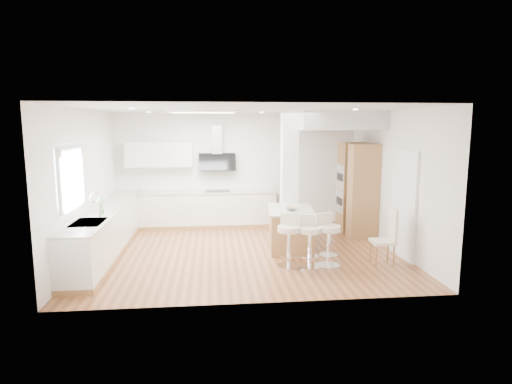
{
  "coord_description": "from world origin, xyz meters",
  "views": [
    {
      "loc": [
        -0.62,
        -8.22,
        2.5
      ],
      "look_at": [
        0.26,
        0.4,
        1.14
      ],
      "focal_mm": 30.0,
      "sensor_mm": 36.0,
      "label": 1
    }
  ],
  "objects": [
    {
      "name": "dining_chair",
      "position": [
        2.51,
        -1.02,
        0.55
      ],
      "size": [
        0.42,
        0.42,
        1.03
      ],
      "rotation": [
        0.0,
        0.0,
        -0.06
      ],
      "color": "beige",
      "rests_on": "ground"
    },
    {
      "name": "wall_right",
      "position": [
        3.0,
        0.0,
        1.4
      ],
      "size": [
        0.04,
        5.0,
        2.8
      ],
      "primitive_type": "cube",
      "color": "white",
      "rests_on": "ground"
    },
    {
      "name": "bar_stool_a",
      "position": [
        0.71,
        -0.97,
        0.53
      ],
      "size": [
        0.54,
        0.54,
        0.94
      ],
      "rotation": [
        0.0,
        0.0,
        -0.35
      ],
      "color": "silver",
      "rests_on": "ground"
    },
    {
      "name": "wall_left",
      "position": [
        -3.0,
        0.0,
        1.4
      ],
      "size": [
        0.04,
        5.0,
        2.8
      ],
      "primitive_type": "cube",
      "color": "white",
      "rests_on": "ground"
    },
    {
      "name": "ceiling",
      "position": [
        0.0,
        0.0,
        0.0
      ],
      "size": [
        6.0,
        5.0,
        0.02
      ],
      "primitive_type": "cube",
      "color": "silver",
      "rests_on": "ground"
    },
    {
      "name": "peninsula",
      "position": [
        0.94,
        0.15,
        0.42
      ],
      "size": [
        1.02,
        1.44,
        0.89
      ],
      "rotation": [
        0.0,
        0.0,
        -0.1
      ],
      "color": "#A87B48",
      "rests_on": "ground"
    },
    {
      "name": "wall_back",
      "position": [
        0.0,
        2.5,
        1.4
      ],
      "size": [
        6.0,
        0.04,
        2.8
      ],
      "primitive_type": "cube",
      "color": "white",
      "rests_on": "ground"
    },
    {
      "name": "counter_left",
      "position": [
        -2.7,
        0.23,
        0.46
      ],
      "size": [
        0.63,
        4.5,
        1.35
      ],
      "color": "#A87B48",
      "rests_on": "ground"
    },
    {
      "name": "oven_column",
      "position": [
        2.68,
        1.23,
        1.05
      ],
      "size": [
        0.63,
        1.21,
        2.1
      ],
      "color": "#A87B48",
      "rests_on": "ground"
    },
    {
      "name": "bar_stool_c",
      "position": [
        1.41,
        -1.01,
        0.53
      ],
      "size": [
        0.56,
        0.56,
        0.95
      ],
      "rotation": [
        0.0,
        0.0,
        0.41
      ],
      "color": "silver",
      "rests_on": "ground"
    },
    {
      "name": "pillar",
      "position": [
        1.05,
        0.95,
        1.4
      ],
      "size": [
        0.35,
        0.35,
        2.8
      ],
      "color": "white",
      "rests_on": "ground"
    },
    {
      "name": "window_left",
      "position": [
        -2.96,
        -0.9,
        1.69
      ],
      "size": [
        0.06,
        1.28,
        1.07
      ],
      "color": "silver",
      "rests_on": "ground"
    },
    {
      "name": "ground",
      "position": [
        0.0,
        0.0,
        0.0
      ],
      "size": [
        6.0,
        6.0,
        0.0
      ],
      "primitive_type": "plane",
      "color": "#A1633B",
      "rests_on": "ground"
    },
    {
      "name": "doorway_right",
      "position": [
        2.97,
        -0.6,
        1.0
      ],
      "size": [
        0.05,
        1.0,
        2.1
      ],
      "color": "#463D37",
      "rests_on": "ground"
    },
    {
      "name": "skylight",
      "position": [
        -0.79,
        0.6,
        2.77
      ],
      "size": [
        4.1,
        2.1,
        0.06
      ],
      "color": "white",
      "rests_on": "ground"
    },
    {
      "name": "bar_stool_b",
      "position": [
        1.07,
        -1.03,
        0.52
      ],
      "size": [
        0.43,
        0.43,
        0.93
      ],
      "rotation": [
        0.0,
        0.0,
        -0.03
      ],
      "color": "silver",
      "rests_on": "ground"
    },
    {
      "name": "counter_back",
      "position": [
        -0.91,
        2.22,
        0.7
      ],
      "size": [
        3.62,
        0.63,
        2.5
      ],
      "color": "#A87B48",
      "rests_on": "ground"
    },
    {
      "name": "soffit",
      "position": [
        2.1,
        1.4,
        2.6
      ],
      "size": [
        1.78,
        2.2,
        0.4
      ],
      "color": "silver",
      "rests_on": "ground"
    }
  ]
}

